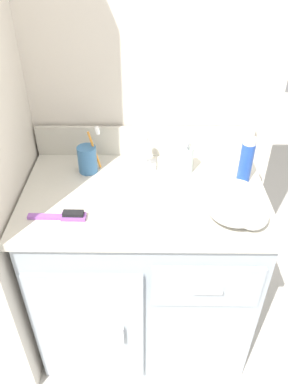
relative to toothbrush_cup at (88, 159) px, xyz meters
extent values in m
plane|color=beige|center=(0.22, -0.14, -0.87)|extent=(6.00, 6.00, 0.00)
cube|color=beige|center=(0.22, 0.19, 0.23)|extent=(1.06, 0.08, 2.20)
cube|color=#9EA8B2|center=(0.22, -0.14, -0.48)|extent=(0.85, 0.50, 0.79)
cube|color=#9EA8B2|center=(0.01, -0.40, -0.52)|extent=(0.41, 0.02, 0.63)
cube|color=#9EA8B2|center=(0.43, -0.40, -0.26)|extent=(0.37, 0.02, 0.19)
cube|color=silver|center=(0.13, -0.41, -0.52)|extent=(0.02, 0.02, 0.09)
cube|color=silver|center=(0.43, -0.41, -0.26)|extent=(0.10, 0.02, 0.01)
cube|color=beige|center=(0.22, -0.14, -0.07)|extent=(0.88, 0.54, 0.03)
ellipsoid|color=#B6B2A4|center=(0.22, -0.14, -0.15)|extent=(0.37, 0.27, 0.19)
cylinder|color=silver|center=(0.22, -0.14, -0.24)|extent=(0.03, 0.03, 0.01)
cube|color=beige|center=(0.22, 0.13, 0.01)|extent=(0.88, 0.02, 0.13)
cube|color=silver|center=(0.22, 0.03, -0.04)|extent=(0.09, 0.06, 0.02)
cylinder|color=silver|center=(0.22, 0.03, 0.01)|extent=(0.02, 0.02, 0.08)
cylinder|color=silver|center=(0.22, 0.00, 0.05)|extent=(0.02, 0.06, 0.02)
sphere|color=silver|center=(0.22, 0.04, 0.07)|extent=(0.03, 0.03, 0.03)
cylinder|color=teal|center=(0.00, 0.00, 0.00)|extent=(0.07, 0.07, 0.11)
cylinder|color=orange|center=(0.03, 0.01, 0.03)|extent=(0.04, 0.02, 0.16)
cube|color=white|center=(0.04, 0.02, 0.11)|extent=(0.02, 0.02, 0.03)
cylinder|color=silver|center=(0.37, 0.00, 0.00)|extent=(0.07, 0.07, 0.11)
cylinder|color=silver|center=(0.37, 0.00, 0.07)|extent=(0.03, 0.03, 0.03)
cylinder|color=silver|center=(0.37, -0.02, 0.08)|extent=(0.01, 0.04, 0.01)
cylinder|color=#234CB2|center=(0.59, -0.06, 0.02)|extent=(0.05, 0.05, 0.16)
cylinder|color=white|center=(0.59, -0.06, 0.11)|extent=(0.05, 0.05, 0.02)
cube|color=purple|center=(-0.11, -0.28, -0.05)|extent=(0.11, 0.02, 0.01)
cube|color=purple|center=(-0.01, -0.28, -0.05)|extent=(0.08, 0.03, 0.02)
cube|color=black|center=(-0.01, -0.28, -0.03)|extent=(0.07, 0.03, 0.01)
ellipsoid|color=white|center=(0.51, -0.26, 0.00)|extent=(0.20, 0.22, 0.11)
ellipsoid|color=white|center=(0.56, -0.29, -0.02)|extent=(0.12, 0.15, 0.08)
camera|label=1|loc=(0.23, -1.21, 0.75)|focal=35.00mm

